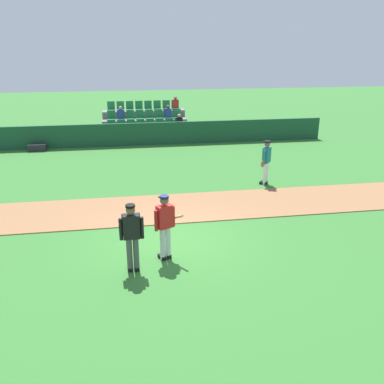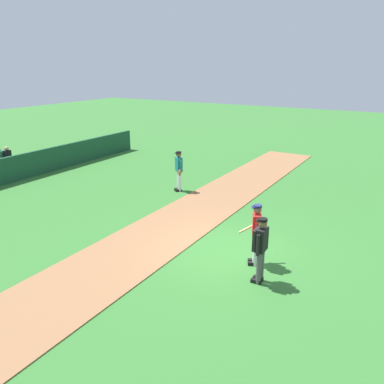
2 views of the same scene
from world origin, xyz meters
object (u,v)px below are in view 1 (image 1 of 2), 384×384
umpire_home_plate (132,234)px  runner_teal_jersey (266,161)px  batter_red_jersey (165,225)px  equipment_bag (37,148)px

umpire_home_plate → runner_teal_jersey: size_ratio=1.00×
batter_red_jersey → runner_teal_jersey: same height
batter_red_jersey → equipment_bag: 13.60m
runner_teal_jersey → equipment_bag: runner_teal_jersey is taller
umpire_home_plate → runner_teal_jersey: bearing=47.4°
runner_teal_jersey → equipment_bag: bearing=144.7°
runner_teal_jersey → equipment_bag: size_ratio=1.96×
batter_red_jersey → equipment_bag: bearing=113.7°
runner_teal_jersey → equipment_bag: (-9.97, 7.05, -0.78)m
runner_teal_jersey → batter_red_jersey: bearing=-130.0°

